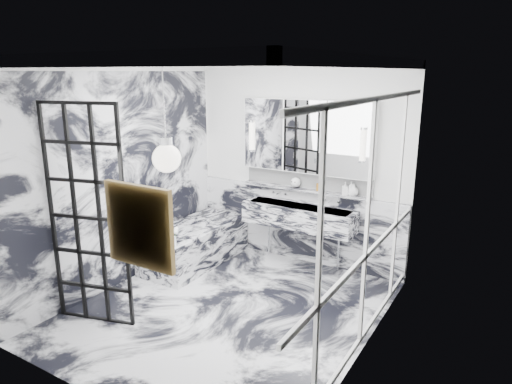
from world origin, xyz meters
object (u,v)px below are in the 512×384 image
Objects in this scene: crittall_door at (87,218)px; mirror_cabinet at (306,136)px; trough_sink at (299,216)px; bathtub at (195,244)px.

crittall_door is 1.25× the size of mirror_cabinet.
crittall_door is at bearing -115.52° from mirror_cabinet.
bathtub is (-1.33, -0.66, -0.45)m from trough_sink.
bathtub is (-0.06, 1.82, -0.91)m from crittall_door.
trough_sink is 1.10m from mirror_cabinet.
crittall_door is 1.44× the size of bathtub.
crittall_door is 1.49× the size of trough_sink.
bathtub is at bearing -147.94° from mirror_cabinet.
crittall_door reaches higher than mirror_cabinet.
trough_sink is 0.97× the size of bathtub.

